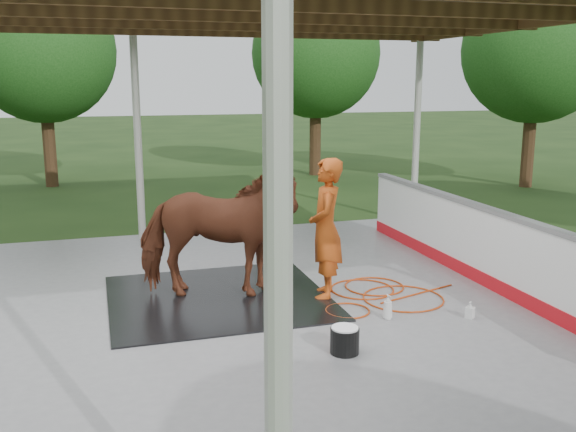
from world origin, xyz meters
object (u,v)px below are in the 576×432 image
object	(u,v)px
handler	(326,229)
wash_bucket	(345,340)
dasher_board	(502,255)
horse	(217,232)

from	to	relation	value
handler	wash_bucket	size ratio (longest dim) A/B	5.98
handler	wash_bucket	bearing A→B (deg)	6.19
dasher_board	handler	size ratio (longest dim) A/B	4.16
dasher_board	horse	distance (m)	3.99
horse	wash_bucket	xyz separation A→B (m)	(0.99, -2.19, -0.78)
horse	wash_bucket	size ratio (longest dim) A/B	6.71
dasher_board	handler	world-z (taller)	handler
dasher_board	horse	size ratio (longest dim) A/B	3.71
dasher_board	wash_bucket	size ratio (longest dim) A/B	24.86
wash_bucket	handler	bearing A→B (deg)	76.40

